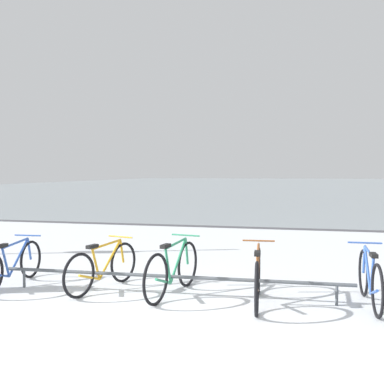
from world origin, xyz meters
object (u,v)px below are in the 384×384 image
Objects in this scene: bicycle_2 at (173,269)px; bicycle_4 at (370,279)px; bicycle_1 at (103,267)px; bicycle_0 at (12,265)px; bicycle_3 at (258,277)px.

bicycle_2 is 2.69m from bicycle_4.
bicycle_0 is at bearing -174.76° from bicycle_1.
bicycle_4 is (2.69, 0.10, -0.01)m from bicycle_2.
bicycle_0 is 1.47m from bicycle_1.
bicycle_3 is (1.23, -0.15, -0.01)m from bicycle_2.
bicycle_1 is 0.95× the size of bicycle_3.
bicycle_2 is at bearing 2.09° from bicycle_0.
bicycle_2 reaches higher than bicycle_3.
bicycle_3 reaches higher than bicycle_0.
bicycle_3 is at bearing -6.90° from bicycle_2.
bicycle_2 is 1.24m from bicycle_3.
bicycle_1 is at bearing 177.93° from bicycle_2.
bicycle_1 is 2.35m from bicycle_3.
bicycle_3 reaches higher than bicycle_4.
bicycle_2 reaches higher than bicycle_4.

